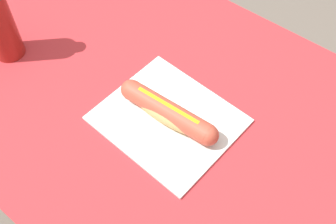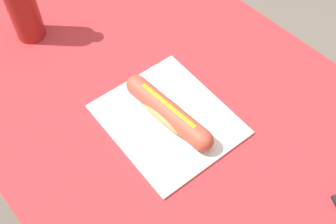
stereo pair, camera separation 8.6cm
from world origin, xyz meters
name	(u,v)px [view 1 (the left image)]	position (x,y,z in m)	size (l,w,h in m)	color
dining_table	(173,145)	(0.00, 0.00, 0.63)	(1.25, 0.76, 0.77)	brown
paper_wrapper	(168,119)	(0.01, -0.03, 0.77)	(0.28, 0.24, 0.01)	silver
hot_dog	(168,112)	(0.01, -0.03, 0.80)	(0.24, 0.06, 0.05)	tan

